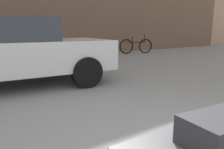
{
  "coord_description": "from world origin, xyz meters",
  "views": [
    {
      "loc": [
        -1.33,
        -0.83,
        1.19
      ],
      "look_at": [
        0.0,
        1.2,
        0.69
      ],
      "focal_mm": 35.37,
      "sensor_mm": 36.0,
      "label": 1
    }
  ],
  "objects": [
    {
      "name": "parked_car",
      "position": [
        -0.75,
        4.14,
        0.76
      ],
      "size": [
        4.4,
        2.12,
        1.42
      ],
      "color": "silver",
      "rests_on": "ground_plane"
    },
    {
      "name": "bollard_kerb_mid",
      "position": [
        3.57,
        6.98,
        0.3
      ],
      "size": [
        0.22,
        0.22,
        0.59
      ],
      "primitive_type": "cylinder",
      "color": "#72665B",
      "rests_on": "ground_plane"
    },
    {
      "name": "bicycle_leaning",
      "position": [
        5.77,
        7.82,
        0.37
      ],
      "size": [
        1.71,
        0.54,
        0.96
      ],
      "color": "black",
      "rests_on": "ground_plane"
    },
    {
      "name": "bollard_kerb_near",
      "position": [
        2.03,
        6.98,
        0.3
      ],
      "size": [
        0.22,
        0.22,
        0.59
      ],
      "primitive_type": "cylinder",
      "color": "#72665B",
      "rests_on": "ground_plane"
    },
    {
      "name": "suitcase_charcoal_center",
      "position": [
        0.17,
        0.0,
        0.45
      ],
      "size": [
        0.59,
        0.43,
        0.22
      ],
      "primitive_type": "cube",
      "rotation": [
        0.0,
        0.0,
        -0.09
      ],
      "color": "#2D2D33",
      "rests_on": "luggage_cart"
    }
  ]
}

